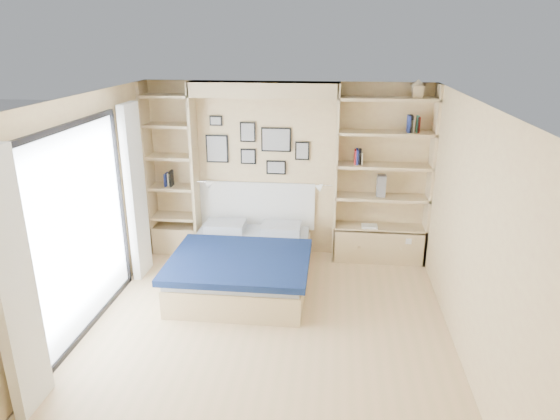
# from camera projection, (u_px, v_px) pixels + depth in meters

# --- Properties ---
(ground) EXTENTS (4.50, 4.50, 0.00)m
(ground) POSITION_uv_depth(u_px,v_px,m) (266.00, 334.00, 5.44)
(ground) COLOR #DAB17E
(ground) RESTS_ON ground
(room_shell) EXTENTS (4.50, 4.50, 4.50)m
(room_shell) POSITION_uv_depth(u_px,v_px,m) (252.00, 197.00, 6.55)
(room_shell) COLOR #E4C888
(room_shell) RESTS_ON ground
(bed) EXTENTS (1.70, 2.13, 1.07)m
(bed) POSITION_uv_depth(u_px,v_px,m) (245.00, 263.00, 6.49)
(bed) COLOR #CDB685
(bed) RESTS_ON ground
(photo_gallery) EXTENTS (1.48, 0.02, 0.82)m
(photo_gallery) POSITION_uv_depth(u_px,v_px,m) (255.00, 146.00, 7.05)
(photo_gallery) COLOR black
(photo_gallery) RESTS_ON ground
(reading_lamps) EXTENTS (1.92, 0.12, 0.15)m
(reading_lamps) POSITION_uv_depth(u_px,v_px,m) (264.00, 185.00, 6.99)
(reading_lamps) COLOR silver
(reading_lamps) RESTS_ON ground
(shelf_decor) EXTENTS (3.55, 0.23, 2.03)m
(shelf_decor) POSITION_uv_depth(u_px,v_px,m) (366.00, 145.00, 6.71)
(shelf_decor) COLOR #A51E1E
(shelf_decor) RESTS_ON ground
(deck_chair) EXTENTS (0.69, 0.88, 0.78)m
(deck_chair) POSITION_uv_depth(u_px,v_px,m) (46.00, 273.00, 6.00)
(deck_chair) COLOR tan
(deck_chair) RESTS_ON ground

